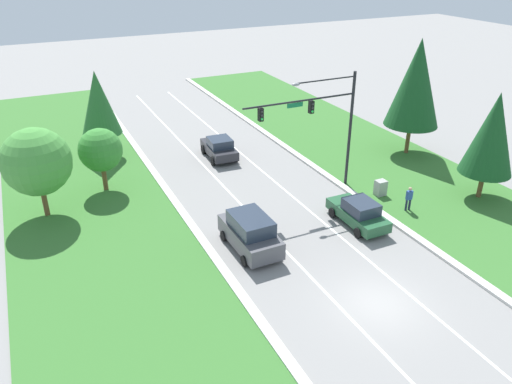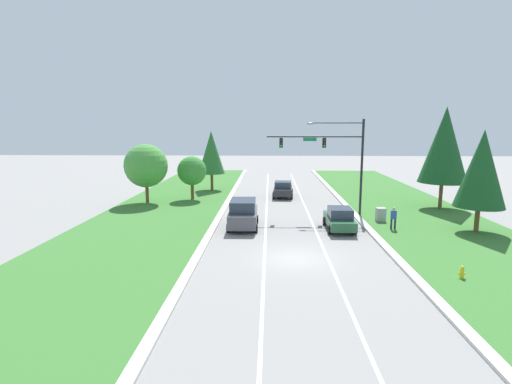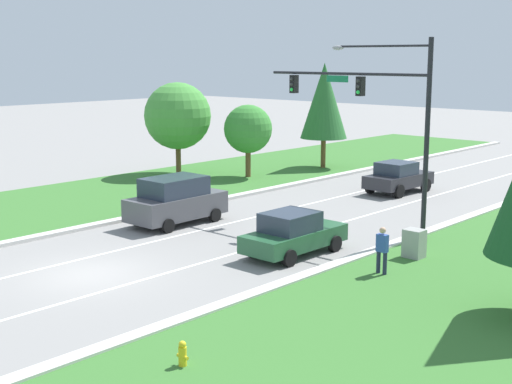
# 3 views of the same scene
# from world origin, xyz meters

# --- Properties ---
(ground_plane) EXTENTS (160.00, 160.00, 0.00)m
(ground_plane) POSITION_xyz_m (0.00, 0.00, 0.00)
(ground_plane) COLOR gray
(curb_strip_right) EXTENTS (0.50, 90.00, 0.15)m
(curb_strip_right) POSITION_xyz_m (5.65, 0.00, 0.07)
(curb_strip_right) COLOR beige
(curb_strip_right) RESTS_ON ground_plane
(curb_strip_left) EXTENTS (0.50, 90.00, 0.15)m
(curb_strip_left) POSITION_xyz_m (-5.65, 0.00, 0.07)
(curb_strip_left) COLOR beige
(curb_strip_left) RESTS_ON ground_plane
(grass_verge_right) EXTENTS (10.00, 90.00, 0.08)m
(grass_verge_right) POSITION_xyz_m (10.90, 0.00, 0.04)
(grass_verge_right) COLOR #38702D
(grass_verge_right) RESTS_ON ground_plane
(grass_verge_left) EXTENTS (10.00, 90.00, 0.08)m
(grass_verge_left) POSITION_xyz_m (-10.90, 0.00, 0.04)
(grass_verge_left) COLOR #38702D
(grass_verge_left) RESTS_ON ground_plane
(lane_stripe_inner_left) EXTENTS (0.14, 81.00, 0.01)m
(lane_stripe_inner_left) POSITION_xyz_m (-1.80, 0.00, 0.00)
(lane_stripe_inner_left) COLOR white
(lane_stripe_inner_left) RESTS_ON ground_plane
(lane_stripe_inner_right) EXTENTS (0.14, 81.00, 0.01)m
(lane_stripe_inner_right) POSITION_xyz_m (1.80, 0.00, 0.00)
(lane_stripe_inner_right) COLOR white
(lane_stripe_inner_right) RESTS_ON ground_plane
(traffic_signal_mast) EXTENTS (8.00, 0.41, 8.00)m
(traffic_signal_mast) POSITION_xyz_m (3.85, 11.54, 5.34)
(traffic_signal_mast) COLOR black
(traffic_signal_mast) RESTS_ON ground_plane
(charcoal_sedan) EXTENTS (2.26, 4.20, 1.70)m
(charcoal_sedan) POSITION_xyz_m (-0.12, 19.89, 0.85)
(charcoal_sedan) COLOR #28282D
(charcoal_sedan) RESTS_ON ground_plane
(graphite_suv) EXTENTS (2.25, 4.53, 2.10)m
(graphite_suv) POSITION_xyz_m (-3.47, 6.94, 1.05)
(graphite_suv) COLOR #4C4C51
(graphite_suv) RESTS_ON ground_plane
(forest_sedan) EXTENTS (1.99, 4.34, 1.65)m
(forest_sedan) POSITION_xyz_m (3.54, 6.55, 0.81)
(forest_sedan) COLOR #235633
(forest_sedan) RESTS_ON ground_plane
(utility_cabinet) EXTENTS (0.70, 0.60, 1.12)m
(utility_cabinet) POSITION_xyz_m (7.17, 9.04, 0.56)
(utility_cabinet) COLOR #9E9E99
(utility_cabinet) RESTS_ON ground_plane
(pedestrian) EXTENTS (0.40, 0.24, 1.69)m
(pedestrian) POSITION_xyz_m (7.39, 6.54, 0.94)
(pedestrian) COLOR #232842
(pedestrian) RESTS_ON ground_plane
(fire_hydrant) EXTENTS (0.34, 0.20, 0.70)m
(fire_hydrant) POSITION_xyz_m (7.90, -2.84, 0.34)
(fire_hydrant) COLOR gold
(fire_hydrant) RESTS_ON ground_plane
(conifer_near_right_tree) EXTENTS (3.34, 3.34, 7.21)m
(conifer_near_right_tree) POSITION_xyz_m (12.99, 5.97, 4.53)
(conifer_near_right_tree) COLOR brown
(conifer_near_right_tree) RESTS_ON ground_plane
(oak_near_left_tree) EXTENTS (2.91, 2.91, 4.45)m
(oak_near_left_tree) POSITION_xyz_m (-9.36, 17.91, 2.98)
(oak_near_left_tree) COLOR brown
(oak_near_left_tree) RESTS_ON ground_plane
(conifer_far_right_tree) EXTENTS (4.18, 4.18, 9.12)m
(conifer_far_right_tree) POSITION_xyz_m (13.90, 14.22, 5.77)
(conifer_far_right_tree) COLOR brown
(conifer_far_right_tree) RESTS_ON ground_plane
(oak_far_left_tree) EXTENTS (4.12, 4.12, 5.74)m
(oak_far_left_tree) POSITION_xyz_m (-13.36, 15.83, 3.67)
(oak_far_left_tree) COLOR brown
(oak_far_left_tree) RESTS_ON ground_plane
(conifer_mid_left_tree) EXTENTS (3.04, 3.04, 6.89)m
(conifer_mid_left_tree) POSITION_xyz_m (-8.24, 23.94, 4.44)
(conifer_mid_left_tree) COLOR brown
(conifer_mid_left_tree) RESTS_ON ground_plane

